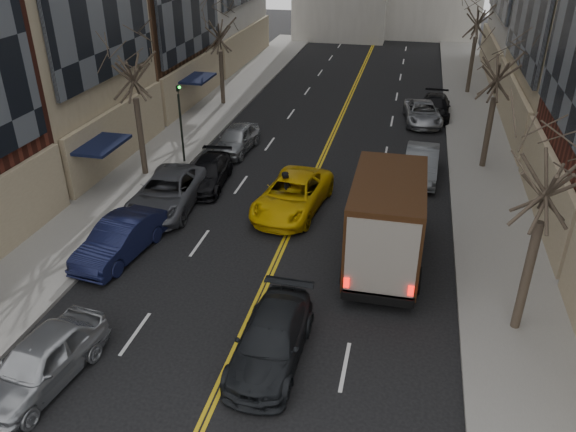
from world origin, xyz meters
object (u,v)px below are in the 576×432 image
Objects in this scene: taxi at (292,195)px; observer_sedan at (271,340)px; ups_truck at (387,219)px; pedestrian at (286,190)px.

observer_sedan is at bearing -74.56° from taxi.
ups_truck is 6.13m from pedestrian.
pedestrian is at bearing 101.40° from observer_sedan.
observer_sedan is at bearing -115.19° from ups_truck.
taxi is (-1.50, 9.94, 0.08)m from observer_sedan.
observer_sedan is 10.23m from pedestrian.
taxi is 3.04× the size of pedestrian.
pedestrian is (-0.32, 0.13, 0.15)m from taxi.
pedestrian is (-1.82, 10.07, 0.23)m from observer_sedan.
ups_truck is 3.71× the size of pedestrian.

